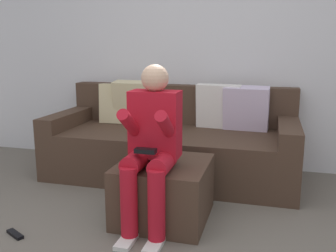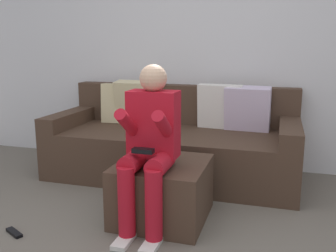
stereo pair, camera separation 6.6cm
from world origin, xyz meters
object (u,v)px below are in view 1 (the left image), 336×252
ottoman (164,191)px  person_seated (151,142)px  couch_sectional (173,143)px  remote_by_storage_bin (15,234)px

ottoman → person_seated: (-0.04, -0.18, 0.41)m
couch_sectional → person_seated: size_ratio=2.06×
person_seated → couch_sectional: bearing=97.5°
ottoman → person_seated: bearing=-102.4°
person_seated → remote_by_storage_bin: size_ratio=6.82×
person_seated → remote_by_storage_bin: bearing=-157.6°
couch_sectional → remote_by_storage_bin: couch_sectional is taller
couch_sectional → remote_by_storage_bin: 1.70m
couch_sectional → person_seated: person_seated is taller
remote_by_storage_bin → ottoman: bearing=58.3°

